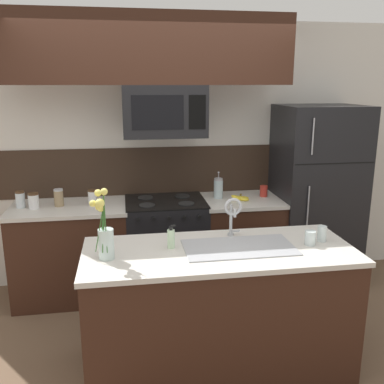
{
  "coord_description": "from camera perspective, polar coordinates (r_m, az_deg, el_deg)",
  "views": [
    {
      "loc": [
        -0.37,
        -3.02,
        2.01
      ],
      "look_at": [
        0.16,
        0.27,
        1.16
      ],
      "focal_mm": 40.0,
      "sensor_mm": 36.0,
      "label": 1
    }
  ],
  "objects": [
    {
      "name": "storage_jar_squat",
      "position": [
        4.05,
        -13.1,
        -0.73
      ],
      "size": [
        0.08,
        0.08,
        0.15
      ],
      "color": "silver",
      "rests_on": "back_counter_left"
    },
    {
      "name": "storage_jar_tall",
      "position": [
        4.18,
        -21.92,
        -0.93
      ],
      "size": [
        0.08,
        0.08,
        0.15
      ],
      "color": "silver",
      "rests_on": "back_counter_left"
    },
    {
      "name": "storage_jar_medium",
      "position": [
        4.11,
        -20.37,
        -1.12
      ],
      "size": [
        0.09,
        0.09,
        0.14
      ],
      "color": "silver",
      "rests_on": "back_counter_left"
    },
    {
      "name": "dish_soap_bottle",
      "position": [
        2.95,
        -2.81,
        -6.2
      ],
      "size": [
        0.06,
        0.05,
        0.16
      ],
      "color": "beige",
      "rests_on": "island_counter"
    },
    {
      "name": "island_counter",
      "position": [
        3.15,
        3.54,
        -15.27
      ],
      "size": [
        1.86,
        0.77,
        0.91
      ],
      "color": "#381E14",
      "rests_on": "ground"
    },
    {
      "name": "kitchen_sink",
      "position": [
        3.01,
        6.26,
        -8.61
      ],
      "size": [
        0.76,
        0.4,
        0.16
      ],
      "color": "#ADAFB5",
      "rests_on": "island_counter"
    },
    {
      "name": "refrigerator",
      "position": [
        4.51,
        16.07,
        -0.47
      ],
      "size": [
        0.8,
        0.74,
        1.81
      ],
      "color": "black",
      "rests_on": "ground"
    },
    {
      "name": "stove_range",
      "position": [
        4.23,
        -3.47,
        -7.18
      ],
      "size": [
        0.76,
        0.64,
        0.93
      ],
      "color": "black",
      "rests_on": "ground"
    },
    {
      "name": "banana_bunch",
      "position": [
        4.16,
        6.51,
        -0.82
      ],
      "size": [
        0.19,
        0.15,
        0.08
      ],
      "color": "yellow",
      "rests_on": "back_counter_right"
    },
    {
      "name": "upper_cabinet_band",
      "position": [
        3.89,
        -6.09,
        18.43
      ],
      "size": [
        2.55,
        0.34,
        0.6
      ],
      "primitive_type": "cube",
      "color": "#381E14"
    },
    {
      "name": "coffee_tin",
      "position": [
        4.33,
        9.54,
        0.13
      ],
      "size": [
        0.08,
        0.08,
        0.11
      ],
      "primitive_type": "cylinder",
      "color": "#B22D23",
      "rests_on": "back_counter_right"
    },
    {
      "name": "spare_glass",
      "position": [
        3.21,
        16.93,
        -5.33
      ],
      "size": [
        0.07,
        0.07,
        0.11
      ],
      "color": "silver",
      "rests_on": "island_counter"
    },
    {
      "name": "storage_jar_short",
      "position": [
        4.11,
        -17.35,
        -0.72
      ],
      "size": [
        0.08,
        0.08,
        0.16
      ],
      "color": "#997F5B",
      "rests_on": "back_counter_left"
    },
    {
      "name": "sink_faucet",
      "position": [
        3.1,
        5.44,
        -2.66
      ],
      "size": [
        0.14,
        0.14,
        0.31
      ],
      "color": "#B7BABF",
      "rests_on": "island_counter"
    },
    {
      "name": "french_press",
      "position": [
        4.2,
        3.53,
        0.5
      ],
      "size": [
        0.09,
        0.09,
        0.27
      ],
      "color": "silver",
      "rests_on": "back_counter_right"
    },
    {
      "name": "flower_vase",
      "position": [
        2.79,
        -11.54,
        -5.89
      ],
      "size": [
        0.14,
        0.13,
        0.48
      ],
      "color": "silver",
      "rests_on": "island_counter"
    },
    {
      "name": "microwave",
      "position": [
        3.93,
        -3.72,
        10.71
      ],
      "size": [
        0.74,
        0.4,
        0.46
      ],
      "color": "black"
    },
    {
      "name": "drinking_glass",
      "position": [
        3.12,
        15.49,
        -5.92
      ],
      "size": [
        0.08,
        0.08,
        0.1
      ],
      "color": "silver",
      "rests_on": "island_counter"
    },
    {
      "name": "rear_partition",
      "position": [
        4.41,
        -0.23,
        5.04
      ],
      "size": [
        5.2,
        0.1,
        2.6
      ],
      "primitive_type": "cube",
      "color": "silver",
      "rests_on": "ground"
    },
    {
      "name": "back_counter_right",
      "position": [
        4.37,
        6.48,
        -6.64
      ],
      "size": [
        0.78,
        0.65,
        0.91
      ],
      "color": "#381E14",
      "rests_on": "ground"
    },
    {
      "name": "ground_plane",
      "position": [
        3.65,
        -1.85,
        -19.14
      ],
      "size": [
        10.0,
        10.0,
        0.0
      ],
      "primitive_type": "plane",
      "color": "brown"
    },
    {
      "name": "splash_band",
      "position": [
        4.35,
        -4.03,
        2.86
      ],
      "size": [
        3.59,
        0.01,
        0.48
      ],
      "primitive_type": "cube",
      "color": "#332319",
      "rests_on": "rear_partition"
    },
    {
      "name": "back_counter_left",
      "position": [
        4.25,
        -15.74,
        -7.7
      ],
      "size": [
        1.07,
        0.65,
        0.91
      ],
      "color": "#381E14",
      "rests_on": "ground"
    }
  ]
}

